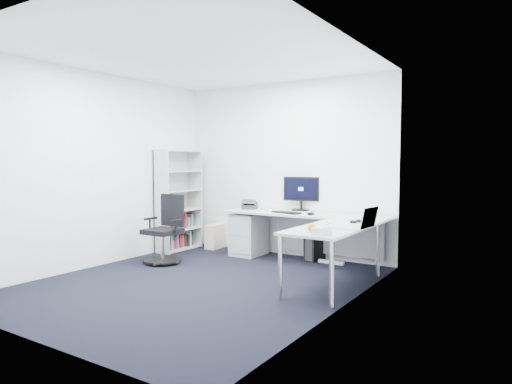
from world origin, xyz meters
The scene contains 22 objects.
ground centered at (0.00, 0.00, 0.00)m, with size 4.20×4.20×0.00m, color black.
ceiling centered at (0.00, 0.00, 2.70)m, with size 4.20×4.20×0.00m, color white.
wall_back centered at (0.00, 2.10, 1.35)m, with size 3.60×0.02×2.70m, color white.
wall_front centered at (0.00, -2.10, 1.35)m, with size 3.60×0.02×2.70m, color white.
wall_left centered at (-1.80, 0.00, 1.35)m, with size 0.02×4.20×2.70m, color white.
wall_right centered at (1.80, 0.00, 1.35)m, with size 0.02×4.20×2.70m, color white.
l_desk centered at (0.55, 1.40, 0.36)m, with size 2.45×1.37×0.72m, color #B8BBBA, non-canonical shape.
drawer_pedestal centered at (-0.42, 1.73, 0.32)m, with size 0.42×0.53×0.65m, color #B8BBBA.
bookshelf centered at (-1.62, 1.45, 0.83)m, with size 0.32×0.83×1.66m, color #B4B6B6, non-canonical shape.
task_chair centered at (-1.13, 0.56, 0.49)m, with size 0.55×0.55×0.99m, color black, non-canonical shape.
black_pc_tower centered at (0.62, 1.94, 0.19)m, with size 0.17×0.38×0.37m, color black.
beige_pc_tower centered at (-1.21, 1.92, 0.20)m, with size 0.19×0.43×0.40m, color beige.
power_strip centered at (0.92, 1.85, 0.02)m, with size 0.38×0.07×0.04m, color silver.
monitor centered at (0.34, 2.03, 0.98)m, with size 0.55×0.18×0.53m, color black, non-canonical shape.
black_keyboard centered at (0.33, 1.59, 0.73)m, with size 0.44×0.16×0.02m, color black.
mouse centered at (0.73, 1.58, 0.73)m, with size 0.06×0.11×0.03m, color black.
desk_phone centered at (-0.45, 1.80, 0.79)m, with size 0.21×0.21×0.15m, color #272729, non-canonical shape.
laptop centered at (1.65, 0.69, 0.85)m, with size 0.37×0.36×0.26m, color silver, non-canonical shape.
white_keyboard centered at (1.28, 0.71, 0.72)m, with size 0.11×0.38×0.01m, color silver.
headphones centered at (1.54, 1.17, 0.74)m, with size 0.13×0.20×0.05m, color black, non-canonical shape.
orange_fruit centered at (1.39, 0.22, 0.76)m, with size 0.09×0.09×0.09m, color orange.
tissue_box centered at (1.56, 0.10, 0.75)m, with size 0.11×0.22×0.08m, color silver.
Camera 1 is at (3.50, -4.18, 1.47)m, focal length 32.00 mm.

